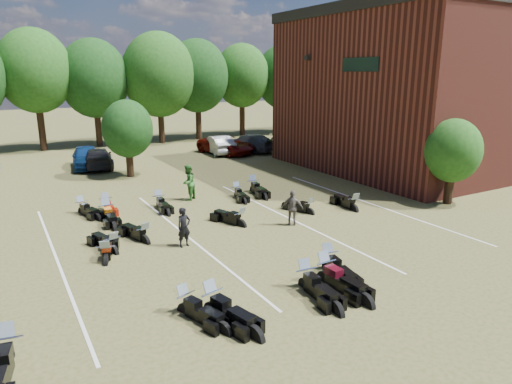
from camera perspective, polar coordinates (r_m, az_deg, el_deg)
ground at (r=17.85m, az=4.25°, el=-6.90°), size 160.00×160.00×0.00m
car_3 at (r=34.08m, az=-19.19°, el=4.02°), size 2.71×5.10×1.41m
car_4 at (r=34.32m, az=-20.45°, el=4.11°), size 2.50×4.82×1.57m
car_5 at (r=38.15m, az=-4.74°, el=5.93°), size 2.12×4.73×1.51m
car_6 at (r=37.99m, az=-3.78°, el=5.89°), size 3.82×5.78×1.48m
car_7 at (r=39.00m, az=-0.89°, el=6.16°), size 3.60×5.54×1.49m
person_black at (r=17.85m, az=-9.00°, el=-4.38°), size 0.63×0.48×1.56m
person_green at (r=24.24m, az=-8.49°, el=1.18°), size 1.17×1.15×1.90m
person_grey at (r=20.11m, az=4.61°, el=-2.00°), size 0.94×0.92×1.59m
motorcycle_0 at (r=12.70m, az=-28.50°, el=-18.42°), size 1.29×2.63×1.40m
motorcycle_1 at (r=13.44m, az=-8.77°, el=-14.73°), size 1.32×2.22×1.18m
motorcycle_2 at (r=13.34m, az=-5.42°, el=-14.85°), size 1.30×2.52×1.34m
motorcycle_3 at (r=16.05m, az=9.00°, el=-9.62°), size 1.20×2.46×1.31m
motorcycle_4 at (r=14.72m, az=6.18°, el=-11.87°), size 0.95×2.41×1.32m
motorcycle_5 at (r=15.22m, az=8.62°, el=-11.03°), size 0.88×2.54×1.40m
motorcycle_8 at (r=17.27m, az=-18.18°, el=-8.40°), size 1.35×2.30×1.22m
motorcycle_9 at (r=18.79m, az=-13.71°, el=-6.17°), size 1.26×2.28×1.21m
motorcycle_10 at (r=18.10m, az=-17.36°, el=-7.26°), size 1.21×2.23×1.19m
motorcycle_11 at (r=22.01m, az=6.67°, el=-2.73°), size 1.17×2.15×1.14m
motorcycle_12 at (r=20.16m, az=-1.94°, el=-4.29°), size 1.41×2.32×1.23m
motorcycle_13 at (r=22.85m, az=12.11°, el=-2.30°), size 0.95×2.33×1.26m
motorcycle_15 at (r=23.79m, az=-18.19°, el=-2.05°), size 0.73×2.09×1.15m
motorcycle_16 at (r=23.48m, az=-20.89°, el=-2.50°), size 1.25×2.22×1.18m
motorcycle_17 at (r=22.26m, az=-18.11°, el=-3.18°), size 0.85×2.38×1.31m
motorcycle_18 at (r=23.49m, az=-12.02°, el=-1.83°), size 0.78×2.16×1.19m
motorcycle_19 at (r=24.89m, az=-2.43°, el=-0.57°), size 1.02×2.09×1.12m
motorcycle_20 at (r=25.86m, az=-0.37°, el=0.03°), size 1.09×2.46×1.32m
brick_building at (r=38.76m, az=24.71°, el=11.65°), size 25.40×15.20×10.70m
tree_line at (r=43.49m, az=-19.41°, el=13.61°), size 56.00×6.00×9.79m
young_tree_near_building at (r=25.03m, az=23.41°, el=4.76°), size 2.80×2.80×4.16m
young_tree_midfield at (r=30.30m, az=-15.78°, el=7.61°), size 3.20×3.20×4.70m
parking_lines at (r=19.03m, az=-8.45°, el=-5.60°), size 20.10×14.00×0.01m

